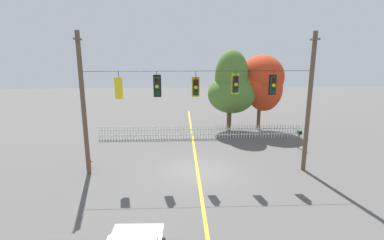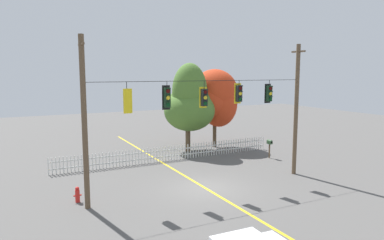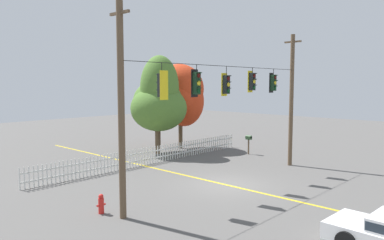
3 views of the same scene
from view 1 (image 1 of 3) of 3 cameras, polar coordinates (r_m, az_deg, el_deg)
name	(u,v)px [view 1 (image 1 of 3)]	position (r m, az deg, el deg)	size (l,w,h in m)	color
ground	(198,171)	(17.92, 1.09, -9.88)	(80.00, 80.00, 0.00)	#565451
lane_centerline_stripe	(198,171)	(17.92, 1.09, -9.86)	(0.16, 36.00, 0.01)	gold
signal_support_span	(198,103)	(16.72, 1.15, 3.22)	(13.03, 1.10, 8.08)	brown
traffic_signal_northbound_primary	(119,88)	(16.88, -13.86, 6.02)	(0.43, 0.38, 1.51)	black
traffic_signal_northbound_secondary	(157,86)	(16.60, -6.73, 6.49)	(0.43, 0.38, 1.45)	black
traffic_signal_westbound_side	(196,87)	(16.59, 0.73, 6.37)	(0.43, 0.38, 1.45)	black
traffic_signal_southbound_primary	(236,84)	(16.84, 8.38, 6.85)	(0.43, 0.38, 1.31)	black
traffic_signal_eastbound_side	(273,85)	(17.37, 15.34, 6.53)	(0.43, 0.38, 1.36)	black
white_picket_fence	(203,132)	(24.10, 2.14, -2.35)	(16.78, 0.06, 1.08)	silver
autumn_maple_near_fence	(232,88)	(26.13, 7.79, 6.17)	(4.21, 4.24, 7.12)	brown
autumn_maple_mid	(261,83)	(27.05, 13.15, 6.96)	(4.23, 3.85, 6.65)	brown
fire_hydrant	(89,161)	(19.53, -19.24, -7.42)	(0.38, 0.22, 0.79)	red
roadside_mailbox	(299,133)	(23.00, 19.96, -2.42)	(0.25, 0.44, 1.38)	brown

